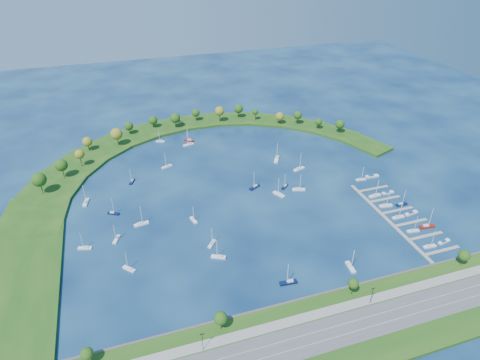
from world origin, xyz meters
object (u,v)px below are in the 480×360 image
object	(u,v)px
moored_boat_8	(117,239)
moored_boat_2	(189,144)
docked_boat_8	(375,195)
moored_boat_10	(288,282)
moored_boat_12	(86,202)
docked_boat_11	(372,176)
dock_system	(398,218)
moored_boat_1	(219,256)
moored_boat_18	(350,267)
moored_boat_19	(277,159)
moored_boat_5	(255,187)
docked_boat_10	(361,179)
moored_boat_6	(113,213)
moored_boat_20	(167,166)
docked_boat_1	(444,242)
moored_boat_13	(212,243)
moored_boat_3	(132,181)
moored_boat_15	(141,224)
moored_boat_0	(299,189)
docked_boat_0	(430,246)
docked_boat_3	(427,226)
moored_boat_14	(299,169)
moored_boat_17	(85,247)
docked_boat_2	(413,230)
harbor_tower	(180,121)
moored_boat_11	(285,186)
docked_boat_4	(398,217)
moored_boat_9	(129,268)
moored_boat_7	(193,220)
moored_boat_4	(279,194)
moored_boat_21	(160,141)
docked_boat_5	(411,213)
docked_boat_7	(402,204)
docked_boat_6	(386,205)

from	to	relation	value
moored_boat_8	moored_boat_2	bearing A→B (deg)	173.78
docked_boat_8	moored_boat_10	bearing A→B (deg)	-152.93
moored_boat_12	docked_boat_11	bearing A→B (deg)	-85.11
dock_system	moored_boat_2	world-z (taller)	moored_boat_2
moored_boat_1	docked_boat_8	world-z (taller)	docked_boat_8
moored_boat_18	moored_boat_19	bearing A→B (deg)	-177.54
moored_boat_1	moored_boat_5	world-z (taller)	moored_boat_5
moored_boat_2	docked_boat_10	distance (m)	138.44
moored_boat_6	moored_boat_1	bearing A→B (deg)	-18.78
moored_boat_20	docked_boat_11	world-z (taller)	moored_boat_20
moored_boat_6	moored_boat_18	size ratio (longest dim) A/B	0.88
docked_boat_1	docked_boat_10	distance (m)	73.50
moored_boat_13	moored_boat_1	bearing A→B (deg)	-137.37
moored_boat_3	moored_boat_15	distance (m)	51.02
moored_boat_0	docked_boat_0	distance (m)	87.90
moored_boat_2	moored_boat_3	size ratio (longest dim) A/B	1.21
moored_boat_13	docked_boat_3	bearing A→B (deg)	-61.81
moored_boat_10	moored_boat_14	bearing A→B (deg)	-113.01
moored_boat_17	docked_boat_2	size ratio (longest dim) A/B	1.03
moored_boat_0	moored_boat_2	xyz separation A→B (m)	(-57.01, 89.40, 0.01)
moored_boat_17	moored_boat_19	world-z (taller)	moored_boat_19
moored_boat_6	moored_boat_17	distance (m)	33.07
harbor_tower	moored_boat_1	xyz separation A→B (m)	(-13.08, -177.92, -3.38)
harbor_tower	moored_boat_15	distance (m)	144.70
moored_boat_1	moored_boat_8	bearing A→B (deg)	-5.63
moored_boat_11	docked_boat_10	distance (m)	55.20
dock_system	moored_boat_13	distance (m)	115.15
docked_boat_4	moored_boat_9	bearing A→B (deg)	177.07
moored_boat_6	moored_boat_19	size ratio (longest dim) A/B	0.74
harbor_tower	moored_boat_19	distance (m)	104.23
moored_boat_12	moored_boat_7	bearing A→B (deg)	-109.35
moored_boat_4	moored_boat_21	distance (m)	121.80
moored_boat_8	docked_boat_1	world-z (taller)	moored_boat_8
docked_boat_5	docked_boat_0	bearing A→B (deg)	-118.10
moored_boat_1	moored_boat_12	xyz separation A→B (m)	(-67.83, 75.89, 0.04)
moored_boat_18	docked_boat_8	size ratio (longest dim) A/B	1.00
moored_boat_12	docked_boat_4	bearing A→B (deg)	-99.29
moored_boat_0	docked_boat_7	distance (m)	66.21
moored_boat_1	docked_boat_10	xyz separation A→B (m)	(116.52, 46.04, -0.03)
moored_boat_19	docked_boat_2	distance (m)	113.49
moored_boat_12	moored_boat_14	world-z (taller)	moored_boat_14
docked_boat_2	moored_boat_10	bearing A→B (deg)	-161.85
docked_boat_6	docked_boat_10	bearing A→B (deg)	93.04
moored_boat_2	docked_boat_3	world-z (taller)	docked_boat_3
moored_boat_13	moored_boat_15	distance (m)	46.83
moored_boat_8	moored_boat_9	distance (m)	27.02
moored_boat_20	dock_system	bearing A→B (deg)	120.19
harbor_tower	dock_system	size ratio (longest dim) A/B	0.05
docked_boat_8	moored_boat_7	bearing A→B (deg)	169.64
moored_boat_10	moored_boat_14	distance (m)	114.58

